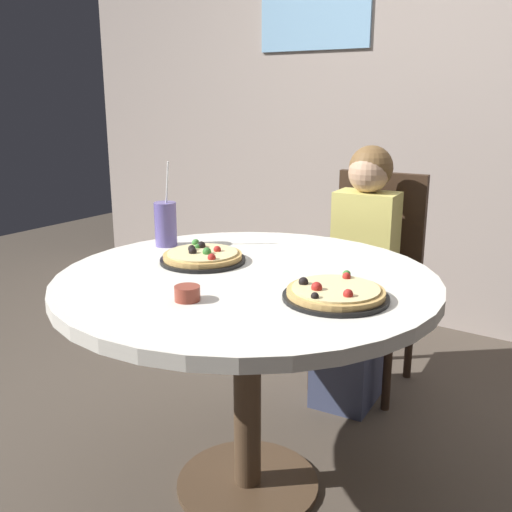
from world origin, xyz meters
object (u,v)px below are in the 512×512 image
object	(u,v)px
diner_child	(357,289)
pizza_cheese	(203,257)
chair_wooden	(372,268)
dining_table	(247,307)
sauce_bowl	(187,293)
pizza_veggie	(335,293)
soda_cup	(166,224)

from	to	relation	value
diner_child	pizza_cheese	distance (m)	0.84
chair_wooden	diner_child	xyz separation A→B (m)	(0.02, -0.18, -0.05)
dining_table	sauce_bowl	bearing A→B (deg)	-90.02
dining_table	diner_child	distance (m)	0.82
pizza_veggie	pizza_cheese	world-z (taller)	same
chair_wooden	sauce_bowl	distance (m)	1.28
dining_table	diner_child	size ratio (longest dim) A/B	1.08
pizza_cheese	sauce_bowl	size ratio (longest dim) A/B	4.04
dining_table	sauce_bowl	distance (m)	0.30
diner_child	sauce_bowl	bearing A→B (deg)	-90.38
diner_child	soda_cup	bearing A→B (deg)	-124.55
chair_wooden	diner_child	world-z (taller)	diner_child
pizza_veggie	soda_cup	world-z (taller)	soda_cup
diner_child	pizza_veggie	distance (m)	0.95
pizza_cheese	soda_cup	xyz separation A→B (m)	(-0.25, 0.09, 0.06)
pizza_cheese	sauce_bowl	xyz separation A→B (m)	(0.21, -0.32, 0.00)
dining_table	pizza_cheese	size ratio (longest dim) A/B	4.15
diner_child	pizza_veggie	xyz separation A→B (m)	(0.32, -0.84, 0.28)
soda_cup	chair_wooden	bearing A→B (deg)	62.36
soda_cup	pizza_cheese	bearing A→B (deg)	-20.24
diner_child	dining_table	bearing A→B (deg)	-90.50
chair_wooden	diner_child	distance (m)	0.19
soda_cup	sauce_bowl	bearing A→B (deg)	-41.90
dining_table	soda_cup	world-z (taller)	soda_cup
pizza_cheese	sauce_bowl	world-z (taller)	pizza_cheese
diner_child	soda_cup	distance (m)	0.89
dining_table	diner_child	world-z (taller)	diner_child
dining_table	pizza_veggie	world-z (taller)	pizza_veggie
sauce_bowl	dining_table	bearing A→B (deg)	89.98
sauce_bowl	soda_cup	bearing A→B (deg)	138.10
dining_table	chair_wooden	bearing A→B (deg)	90.49
pizza_veggie	diner_child	bearing A→B (deg)	110.57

